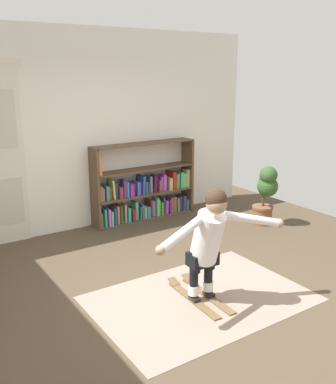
# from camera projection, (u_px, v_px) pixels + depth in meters

# --- Properties ---
(ground_plane) EXTENTS (7.20, 7.20, 0.00)m
(ground_plane) POSITION_uv_depth(u_px,v_px,m) (180.00, 296.00, 4.58)
(ground_plane) COLOR #4C3F2E
(back_wall) EXTENTS (6.00, 0.10, 2.90)m
(back_wall) POSITION_uv_depth(u_px,v_px,m) (77.00, 131.00, 6.28)
(back_wall) COLOR silver
(back_wall) RESTS_ON ground
(rug) EXTENTS (2.19, 1.52, 0.01)m
(rug) POSITION_uv_depth(u_px,v_px,m) (201.00, 298.00, 4.52)
(rug) COLOR gray
(rug) RESTS_ON ground
(bookshelf) EXTENTS (1.73, 0.30, 1.22)m
(bookshelf) POSITION_uv_depth(u_px,v_px,m) (144.00, 191.00, 6.90)
(bookshelf) COLOR brown
(bookshelf) RESTS_ON ground
(potted_plant) EXTENTS (0.34, 0.39, 0.93)m
(potted_plant) POSITION_uv_depth(u_px,v_px,m) (266.00, 192.00, 6.60)
(potted_plant) COLOR brown
(potted_plant) RESTS_ON ground
(skis_pair) EXTENTS (0.32, 0.89, 0.07)m
(skis_pair) POSITION_uv_depth(u_px,v_px,m) (199.00, 295.00, 4.55)
(skis_pair) COLOR brown
(skis_pair) RESTS_ON rug
(person_skier) EXTENTS (1.46, 0.57, 1.16)m
(person_skier) POSITION_uv_depth(u_px,v_px,m) (209.00, 236.00, 4.23)
(person_skier) COLOR white
(person_skier) RESTS_ON skis_pair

